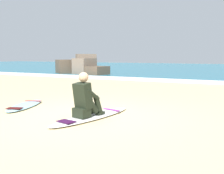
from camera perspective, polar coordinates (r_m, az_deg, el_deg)
The scene contains 7 objects.
ground_plane at distance 6.16m, azimuth -6.03°, elevation -6.16°, with size 80.00×80.00×0.00m, color #CCB584.
sea at distance 27.83m, azimuth 20.27°, elevation 3.62°, with size 80.00×28.00×0.10m, color teal.
breaking_foam at distance 14.35m, azimuth 13.68°, elevation 1.29°, with size 80.00×0.90×0.11m, color white.
surfboard_main at distance 5.99m, azimuth -4.16°, elevation -6.17°, with size 0.96×2.49×0.08m.
surfer_seated at distance 5.76m, azimuth -5.62°, elevation -2.65°, with size 0.46×0.75×0.95m.
surfboard_spare_near at distance 7.61m, azimuth -17.90°, elevation -3.70°, with size 1.10×1.89×0.08m.
rock_outcrop_distant at distance 18.96m, azimuth -6.41°, elevation 4.10°, with size 4.46×2.72×1.45m.
Camera 1 is at (3.29, -5.03, 1.37)m, focal length 43.28 mm.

